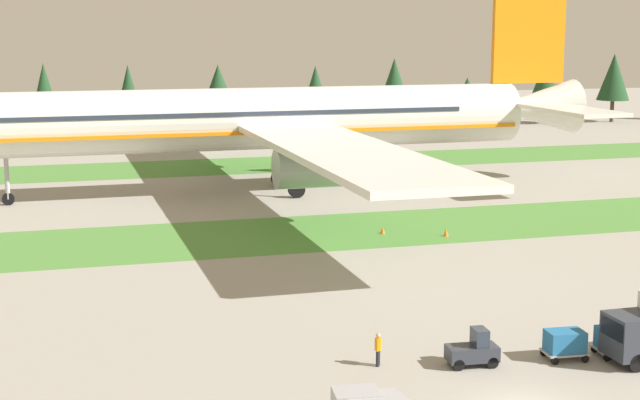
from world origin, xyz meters
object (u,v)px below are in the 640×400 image
taxiway_marker_0 (446,232)px  taxiway_marker_1 (383,230)px  baggage_tug (474,350)px  ground_crew_marshaller (378,348)px  cargo_dolly_second (616,339)px  cargo_dolly_lead (565,342)px  airliner (268,118)px

taxiway_marker_0 → taxiway_marker_1: size_ratio=1.14×
baggage_tug → ground_crew_marshaller: (-4.72, 1.33, 0.13)m
cargo_dolly_second → ground_crew_marshaller: (-12.62, 1.98, 0.03)m
baggage_tug → cargo_dolly_lead: (5.01, -0.41, 0.10)m
baggage_tug → ground_crew_marshaller: baggage_tug is taller
cargo_dolly_lead → airliner: bearing=8.4°
ground_crew_marshaller → taxiway_marker_1: bearing=9.4°
airliner → ground_crew_marshaller: bearing=173.1°
ground_crew_marshaller → taxiway_marker_0: bearing=-0.1°
airliner → cargo_dolly_second: size_ratio=37.47×
airliner → taxiway_marker_1: 24.05m
baggage_tug → cargo_dolly_second: (7.90, -0.65, 0.10)m
taxiway_marker_1 → airliner: bearing=102.0°
cargo_dolly_second → ground_crew_marshaller: bearing=85.8°
cargo_dolly_second → taxiway_marker_1: cargo_dolly_second is taller
airliner → taxiway_marker_0: 27.56m
baggage_tug → cargo_dolly_lead: baggage_tug is taller
cargo_dolly_lead → taxiway_marker_1: bearing=2.4°
baggage_tug → cargo_dolly_second: bearing=-90.0°
cargo_dolly_second → taxiway_marker_1: bearing=7.6°
airliner → taxiway_marker_1: (4.74, -22.35, -7.52)m
cargo_dolly_second → ground_crew_marshaller: 12.77m
airliner → taxiway_marker_1: airliner is taller
baggage_tug → taxiway_marker_1: (6.28, 31.48, -0.54)m
ground_crew_marshaller → taxiway_marker_1: size_ratio=3.13×
cargo_dolly_lead → ground_crew_marshaller: bearing=84.6°
ground_crew_marshaller → cargo_dolly_second: bearing=-69.4°
airliner → cargo_dolly_lead: (3.46, -54.25, -6.88)m
airliner → baggage_tug: size_ratio=32.16×
baggage_tug → taxiway_marker_0: 31.07m
ground_crew_marshaller → baggage_tug: bearing=-76.2°
taxiway_marker_1 → cargo_dolly_lead: bearing=-92.3°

